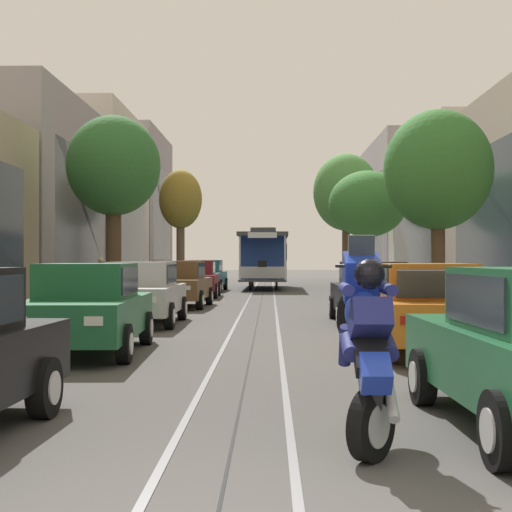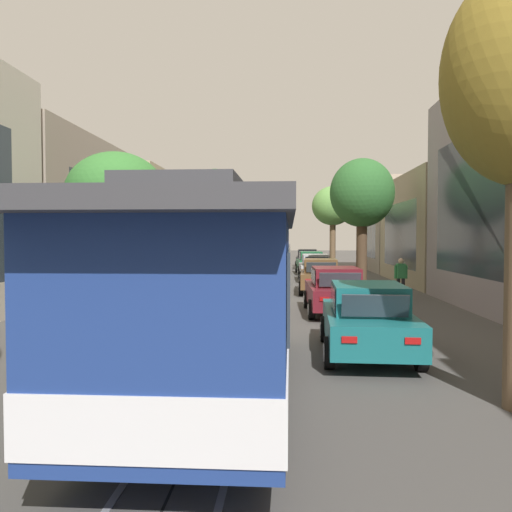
{
  "view_description": "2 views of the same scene",
  "coord_description": "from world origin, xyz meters",
  "px_view_note": "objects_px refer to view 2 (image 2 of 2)",
  "views": [
    {
      "loc": [
        0.34,
        -4.31,
        1.67
      ],
      "look_at": [
        -0.22,
        25.72,
        1.76
      ],
      "focal_mm": 52.76,
      "sensor_mm": 36.0,
      "label": 1
    },
    {
      "loc": [
        -1.17,
        45.61,
        2.6
      ],
      "look_at": [
        0.47,
        17.26,
        1.56
      ],
      "focal_mm": 36.51,
      "sensor_mm": 36.0,
      "label": 2
    }
  ],
  "objects_px": {
    "parked_car_orange_second_right": "(226,262)",
    "parked_car_teal_sixth_left": "(367,319)",
    "parked_car_green_near_right": "(235,259)",
    "parked_car_black_mid_right": "(216,267)",
    "pedestrian_on_left_pavement": "(401,276)",
    "street_tree_kerb_right_second": "(180,212)",
    "parked_car_green_second_left": "(310,263)",
    "street_tree_kerb_right_mid": "(116,196)",
    "parked_car_black_near_left": "(307,259)",
    "motorcycle_with_rider": "(258,256)",
    "street_tree_kerb_right_near": "(215,193)",
    "parked_car_silver_mid_left": "(315,267)",
    "cable_car_trolley": "(211,296)",
    "parked_car_maroon_fifth_left": "(335,290)",
    "street_tree_kerb_left_near": "(333,207)",
    "street_tree_kerb_left_second": "(362,195)",
    "fire_hydrant": "(325,265)",
    "parked_car_brown_fourth_left": "(320,276)"
  },
  "relations": [
    {
      "from": "parked_car_green_second_left",
      "to": "parked_car_silver_mid_left",
      "type": "relative_size",
      "value": 1.01
    },
    {
      "from": "parked_car_black_near_left",
      "to": "parked_car_maroon_fifth_left",
      "type": "bearing_deg",
      "value": 89.76
    },
    {
      "from": "parked_car_maroon_fifth_left",
      "to": "street_tree_kerb_left_near",
      "type": "relative_size",
      "value": 0.65
    },
    {
      "from": "parked_car_teal_sixth_left",
      "to": "motorcycle_with_rider",
      "type": "xyz_separation_m",
      "value": [
        4.13,
        -31.9,
        0.19
      ]
    },
    {
      "from": "parked_car_brown_fourth_left",
      "to": "parked_car_silver_mid_left",
      "type": "bearing_deg",
      "value": -91.24
    },
    {
      "from": "parked_car_green_near_right",
      "to": "pedestrian_on_left_pavement",
      "type": "xyz_separation_m",
      "value": [
        -8.98,
        20.62,
        0.17
      ]
    },
    {
      "from": "parked_car_silver_mid_left",
      "to": "street_tree_kerb_right_mid",
      "type": "bearing_deg",
      "value": 61.32
    },
    {
      "from": "parked_car_orange_second_right",
      "to": "parked_car_teal_sixth_left",
      "type": "bearing_deg",
      "value": 103.43
    },
    {
      "from": "street_tree_kerb_left_second",
      "to": "fire_hydrant",
      "type": "distance_m",
      "value": 16.68
    },
    {
      "from": "parked_car_teal_sixth_left",
      "to": "fire_hydrant",
      "type": "height_order",
      "value": "parked_car_teal_sixth_left"
    },
    {
      "from": "parked_car_black_near_left",
      "to": "street_tree_kerb_right_near",
      "type": "bearing_deg",
      "value": 2.16
    },
    {
      "from": "motorcycle_with_rider",
      "to": "pedestrian_on_left_pavement",
      "type": "relative_size",
      "value": 1.1
    },
    {
      "from": "parked_car_green_second_left",
      "to": "parked_car_orange_second_right",
      "type": "distance_m",
      "value": 5.95
    },
    {
      "from": "parked_car_green_near_right",
      "to": "parked_car_black_mid_right",
      "type": "height_order",
      "value": "same"
    },
    {
      "from": "parked_car_green_second_left",
      "to": "parked_car_green_near_right",
      "type": "bearing_deg",
      "value": -45.15
    },
    {
      "from": "parked_car_green_second_left",
      "to": "street_tree_kerb_right_mid",
      "type": "xyz_separation_m",
      "value": [
        7.46,
        19.42,
        3.2
      ]
    },
    {
      "from": "street_tree_kerb_left_near",
      "to": "pedestrian_on_left_pavement",
      "type": "distance_m",
      "value": 20.77
    },
    {
      "from": "parked_car_silver_mid_left",
      "to": "parked_car_black_mid_right",
      "type": "xyz_separation_m",
      "value": [
        5.86,
        0.49,
        0.0
      ]
    },
    {
      "from": "parked_car_silver_mid_left",
      "to": "cable_car_trolley",
      "type": "distance_m",
      "value": 23.11
    },
    {
      "from": "street_tree_kerb_left_second",
      "to": "motorcycle_with_rider",
      "type": "relative_size",
      "value": 3.38
    },
    {
      "from": "parked_car_black_mid_right",
      "to": "pedestrian_on_left_pavement",
      "type": "height_order",
      "value": "pedestrian_on_left_pavement"
    },
    {
      "from": "street_tree_kerb_right_near",
      "to": "fire_hydrant",
      "type": "xyz_separation_m",
      "value": [
        -9.05,
        1.66,
        -5.83
      ]
    },
    {
      "from": "parked_car_brown_fourth_left",
      "to": "parked_car_teal_sixth_left",
      "type": "height_order",
      "value": "same"
    },
    {
      "from": "parked_car_brown_fourth_left",
      "to": "parked_car_maroon_fifth_left",
      "type": "distance_m",
      "value": 6.64
    },
    {
      "from": "cable_car_trolley",
      "to": "street_tree_kerb_right_near",
      "type": "bearing_deg",
      "value": -82.28
    },
    {
      "from": "street_tree_kerb_left_near",
      "to": "cable_car_trolley",
      "type": "bearing_deg",
      "value": 81.81
    },
    {
      "from": "parked_car_green_second_left",
      "to": "parked_car_green_near_right",
      "type": "xyz_separation_m",
      "value": [
        5.89,
        -5.92,
        0.0
      ]
    },
    {
      "from": "street_tree_kerb_left_near",
      "to": "fire_hydrant",
      "type": "xyz_separation_m",
      "value": [
        0.64,
        0.96,
        -4.62
      ]
    },
    {
      "from": "parked_car_black_near_left",
      "to": "parked_car_orange_second_right",
      "type": "height_order",
      "value": "same"
    },
    {
      "from": "parked_car_green_near_right",
      "to": "street_tree_kerb_right_near",
      "type": "xyz_separation_m",
      "value": [
        1.75,
        -0.42,
        5.45
      ]
    },
    {
      "from": "street_tree_kerb_left_near",
      "to": "street_tree_kerb_right_second",
      "type": "relative_size",
      "value": 1.18
    },
    {
      "from": "pedestrian_on_left_pavement",
      "to": "street_tree_kerb_right_second",
      "type": "bearing_deg",
      "value": -34.57
    },
    {
      "from": "parked_car_green_second_left",
      "to": "parked_car_teal_sixth_left",
      "type": "relative_size",
      "value": 1.0
    },
    {
      "from": "street_tree_kerb_right_near",
      "to": "motorcycle_with_rider",
      "type": "distance_m",
      "value": 6.37
    },
    {
      "from": "parked_car_teal_sixth_left",
      "to": "parked_car_green_second_left",
      "type": "bearing_deg",
      "value": -89.85
    },
    {
      "from": "parked_car_teal_sixth_left",
      "to": "parked_car_black_near_left",
      "type": "bearing_deg",
      "value": -89.98
    },
    {
      "from": "parked_car_orange_second_right",
      "to": "cable_car_trolley",
      "type": "bearing_deg",
      "value": 96.11
    },
    {
      "from": "parked_car_silver_mid_left",
      "to": "pedestrian_on_left_pavement",
      "type": "bearing_deg",
      "value": 108.99
    },
    {
      "from": "parked_car_teal_sixth_left",
      "to": "parked_car_silver_mid_left",
      "type": "bearing_deg",
      "value": -89.86
    },
    {
      "from": "parked_car_silver_mid_left",
      "to": "pedestrian_on_left_pavement",
      "type": "height_order",
      "value": "pedestrian_on_left_pavement"
    },
    {
      "from": "cable_car_trolley",
      "to": "street_tree_kerb_right_mid",
      "type": "bearing_deg",
      "value": -63.74
    },
    {
      "from": "parked_car_orange_second_right",
      "to": "street_tree_kerb_left_near",
      "type": "height_order",
      "value": "street_tree_kerb_left_near"
    },
    {
      "from": "pedestrian_on_left_pavement",
      "to": "fire_hydrant",
      "type": "relative_size",
      "value": 2.04
    },
    {
      "from": "street_tree_kerb_right_near",
      "to": "motorcycle_with_rider",
      "type": "bearing_deg",
      "value": -175.55
    },
    {
      "from": "parked_car_black_near_left",
      "to": "motorcycle_with_rider",
      "type": "height_order",
      "value": "motorcycle_with_rider"
    },
    {
      "from": "parked_car_teal_sixth_left",
      "to": "pedestrian_on_left_pavement",
      "type": "relative_size",
      "value": 2.57
    },
    {
      "from": "pedestrian_on_left_pavement",
      "to": "street_tree_kerb_left_second",
      "type": "bearing_deg",
      "value": -70.25
    },
    {
      "from": "parked_car_black_near_left",
      "to": "street_tree_kerb_right_second",
      "type": "bearing_deg",
      "value": 60.52
    },
    {
      "from": "parked_car_brown_fourth_left",
      "to": "motorcycle_with_rider",
      "type": "distance_m",
      "value": 19.48
    },
    {
      "from": "parked_car_maroon_fifth_left",
      "to": "parked_car_black_mid_right",
      "type": "bearing_deg",
      "value": -65.75
    }
  ]
}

